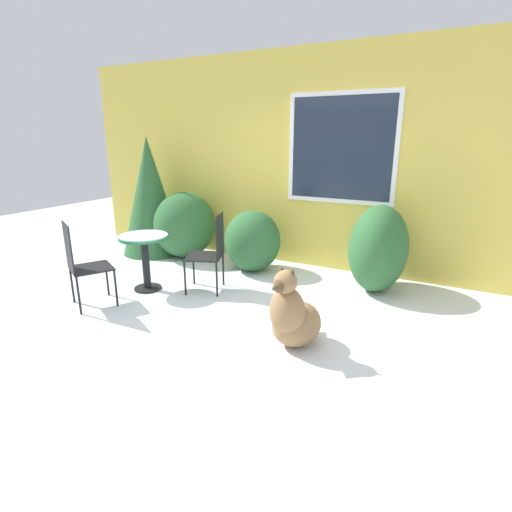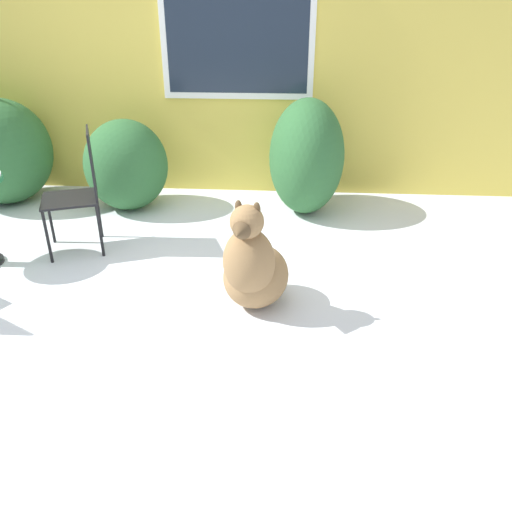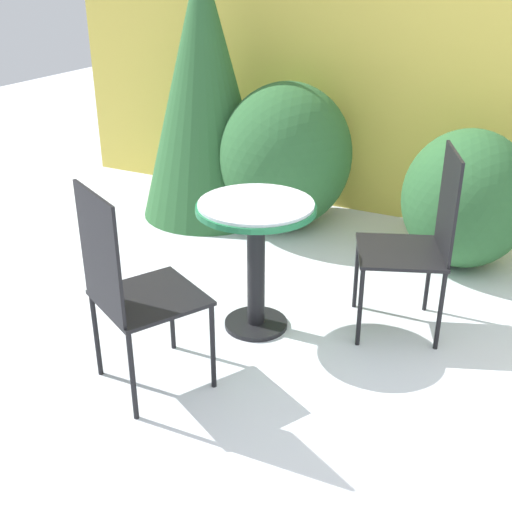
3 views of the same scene
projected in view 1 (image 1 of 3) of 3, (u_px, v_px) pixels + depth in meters
ground_plane at (230, 319)px, 4.30m from camera, size 16.00×16.00×0.00m
house_wall at (311, 161)px, 5.69m from camera, size 8.00×0.10×3.06m
shrub_left at (185, 225)px, 6.39m from camera, size 0.94×1.03×1.05m
shrub_middle at (253, 241)px, 5.74m from camera, size 0.81×0.80×0.88m
shrub_right at (378, 249)px, 4.96m from camera, size 0.71×0.98×1.09m
evergreen_bush at (150, 196)px, 6.51m from camera, size 1.00×1.00×1.89m
patio_table at (145, 249)px, 4.98m from camera, size 0.61×0.61×0.72m
patio_chair_near_table at (211, 250)px, 4.95m from camera, size 0.56×0.56×0.99m
patio_chair_far_side at (82, 262)px, 4.48m from camera, size 0.59×0.59×0.99m
dog at (293, 317)px, 3.66m from camera, size 0.54×0.74×0.80m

